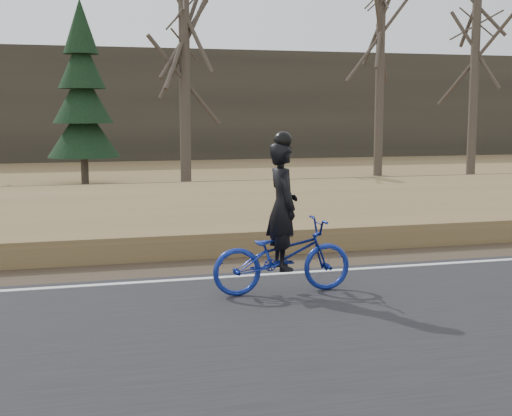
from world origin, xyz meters
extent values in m
plane|color=olive|center=(0.00, 0.00, 0.00)|extent=(120.00, 120.00, 0.00)
cube|color=black|center=(0.00, -2.50, 0.03)|extent=(120.00, 6.00, 0.06)
cube|color=silver|center=(0.00, 0.20, 0.07)|extent=(120.00, 0.12, 0.01)
cube|color=#473A2B|center=(0.00, 1.20, 0.02)|extent=(120.00, 1.60, 0.04)
cube|color=olive|center=(0.00, 4.20, 0.22)|extent=(120.00, 5.00, 0.44)
cube|color=slate|center=(0.00, 8.00, 0.23)|extent=(120.00, 3.00, 0.45)
cube|color=black|center=(0.00, 8.00, 0.52)|extent=(120.00, 2.40, 0.14)
cube|color=brown|center=(0.00, 7.28, 0.67)|extent=(120.00, 0.07, 0.15)
cube|color=brown|center=(0.00, 8.72, 0.67)|extent=(120.00, 0.07, 0.15)
cube|color=#383328|center=(0.00, 30.00, 3.00)|extent=(120.00, 4.00, 6.00)
imported|color=navy|center=(-1.48, -0.94, 0.59)|extent=(2.03, 0.72, 1.07)
imported|color=black|center=(-1.48, -0.94, 1.31)|extent=(0.44, 0.66, 1.81)
sphere|color=black|center=(-1.48, -0.94, 2.24)|extent=(0.26, 0.26, 0.26)
cylinder|color=#4A4236|center=(-0.52, 12.97, 3.83)|extent=(0.36, 0.36, 7.66)
cylinder|color=#4A4236|center=(8.16, 16.71, 4.69)|extent=(0.36, 0.36, 9.39)
cylinder|color=#4A4236|center=(11.27, 14.70, 4.08)|extent=(0.36, 0.36, 8.15)
cylinder|color=#4A4236|center=(-3.70, 16.15, 0.67)|extent=(0.28, 0.28, 1.34)
cone|color=black|center=(-3.70, 16.15, 1.98)|extent=(2.60, 2.60, 1.95)
cone|color=black|center=(-3.70, 16.15, 3.20)|extent=(2.15, 2.15, 1.95)
cone|color=black|center=(-3.70, 16.15, 4.43)|extent=(1.70, 1.70, 1.95)
cone|color=black|center=(-3.70, 16.15, 5.65)|extent=(1.25, 1.25, 1.95)
camera|label=1|loc=(-4.45, -10.47, 2.64)|focal=50.00mm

